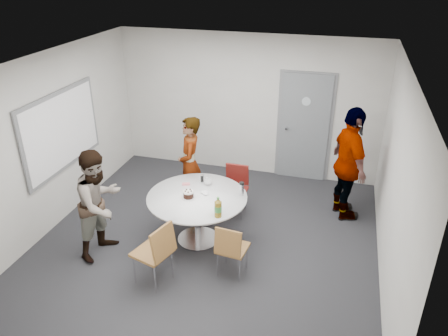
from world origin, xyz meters
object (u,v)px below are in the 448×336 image
(whiteboard, at_px, (62,131))
(person_right, at_px, (349,165))
(chair_near_right, at_px, (231,247))
(table, at_px, (198,203))
(chair_near_left, at_px, (157,249))
(person_left, at_px, (100,203))
(person_main, at_px, (190,164))
(door, at_px, (304,128))
(chair_far, at_px, (236,184))

(whiteboard, bearing_deg, person_right, 13.57)
(whiteboard, height_order, chair_near_right, whiteboard)
(table, height_order, chair_near_left, table)
(chair_near_right, relative_size, person_left, 0.50)
(whiteboard, xyz_separation_m, person_main, (1.88, 0.64, -0.63))
(chair_near_left, bearing_deg, door, -5.00)
(person_left, bearing_deg, table, -50.47)
(chair_near_left, xyz_separation_m, person_left, (-1.05, 0.45, 0.25))
(door, relative_size, person_left, 1.31)
(chair_far, height_order, person_left, person_left)
(door, relative_size, table, 1.44)
(chair_near_right, height_order, person_main, person_main)
(whiteboard, relative_size, person_right, 1.00)
(door, xyz_separation_m, table, (-1.23, -2.54, -0.37))
(table, xyz_separation_m, chair_near_right, (0.67, -0.67, -0.18))
(door, relative_size, person_main, 1.30)
(chair_near_left, relative_size, person_main, 0.56)
(chair_near_left, distance_m, person_main, 2.00)
(chair_near_left, xyz_separation_m, person_right, (2.28, 2.38, 0.39))
(door, bearing_deg, chair_far, -120.09)
(whiteboard, bearing_deg, table, -6.23)
(chair_far, bearing_deg, table, 71.72)
(whiteboard, xyz_separation_m, table, (2.33, -0.25, -0.79))
(chair_near_right, relative_size, person_right, 0.42)
(whiteboard, distance_m, person_left, 1.53)
(door, bearing_deg, chair_near_right, -99.87)
(chair_near_right, distance_m, person_right, 2.48)
(whiteboard, distance_m, person_main, 2.09)
(chair_near_right, bearing_deg, whiteboard, 169.08)
(chair_far, bearing_deg, chair_near_right, 102.17)
(person_right, bearing_deg, chair_near_left, 113.57)
(chair_near_right, xyz_separation_m, person_right, (1.41, 1.99, 0.46))
(chair_far, distance_m, person_left, 2.25)
(chair_near_right, distance_m, person_left, 1.95)
(person_left, relative_size, person_right, 0.85)
(door, xyz_separation_m, chair_near_right, (-0.56, -3.21, -0.54))
(door, xyz_separation_m, person_main, (-1.68, -1.64, -0.21))
(table, relative_size, person_left, 0.91)
(door, height_order, person_left, door)
(whiteboard, height_order, person_main, whiteboard)
(door, relative_size, whiteboard, 1.12)
(person_left, height_order, person_right, person_right)
(whiteboard, relative_size, person_left, 1.18)
(whiteboard, distance_m, person_right, 4.57)
(chair_near_left, distance_m, person_right, 3.32)
(table, bearing_deg, person_left, -153.61)
(door, bearing_deg, chair_near_left, -111.63)
(chair_near_left, distance_m, person_left, 1.17)
(whiteboard, bearing_deg, person_left, -38.96)
(table, distance_m, chair_near_left, 1.09)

